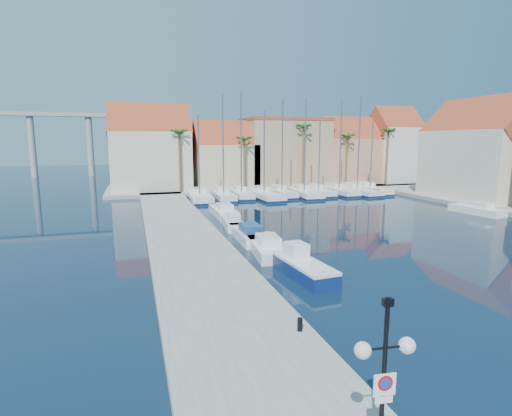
{
  "coord_description": "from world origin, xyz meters",
  "views": [
    {
      "loc": [
        -12.76,
        -18.63,
        8.11
      ],
      "look_at": [
        -3.82,
        10.41,
        3.0
      ],
      "focal_mm": 28.0,
      "sensor_mm": 36.0,
      "label": 1
    }
  ],
  "objects": [
    {
      "name": "sailboat_6",
      "position": [
        13.85,
        36.22,
        0.59
      ],
      "size": [
        2.42,
        8.79,
        11.13
      ],
      "rotation": [
        0.0,
        0.0,
        0.01
      ],
      "color": "white",
      "rests_on": "ground"
    },
    {
      "name": "viaduct",
      "position": [
        -39.07,
        82.0,
        10.25
      ],
      "size": [
        48.0,
        2.2,
        14.45
      ],
      "color": "#9E9E99",
      "rests_on": "ground"
    },
    {
      "name": "motorboat_west_2",
      "position": [
        -3.99,
        17.22,
        0.51
      ],
      "size": [
        2.07,
        5.13,
        1.4
      ],
      "rotation": [
        0.0,
        0.0,
        -0.09
      ],
      "color": "white",
      "rests_on": "ground"
    },
    {
      "name": "sailboat_2",
      "position": [
        2.02,
        36.89,
        0.65
      ],
      "size": [
        2.69,
        8.78,
        14.87
      ],
      "rotation": [
        0.0,
        0.0,
        -0.04
      ],
      "color": "white",
      "rests_on": "ground"
    },
    {
      "name": "building_6",
      "position": [
        32.0,
        24.0,
        6.52
      ],
      "size": [
        9.0,
        14.3,
        13.5
      ],
      "color": "beige",
      "rests_on": "shore_east"
    },
    {
      "name": "sailboat_7",
      "position": [
        17.1,
        35.92,
        0.62
      ],
      "size": [
        2.93,
        9.49,
        14.09
      ],
      "rotation": [
        0.0,
        0.0,
        0.05
      ],
      "color": "white",
      "rests_on": "ground"
    },
    {
      "name": "building_4",
      "position": [
        34.0,
        46.0,
        6.97
      ],
      "size": [
        8.3,
        8.0,
        14.0
      ],
      "color": "white",
      "rests_on": "shore_north"
    },
    {
      "name": "palm_3",
      "position": [
        22.0,
        42.0,
        8.61
      ],
      "size": [
        2.6,
        2.6,
        9.65
      ],
      "color": "brown",
      "rests_on": "shore_north"
    },
    {
      "name": "lamp_post",
      "position": [
        -7.62,
        -11.66,
        3.3
      ],
      "size": [
        1.45,
        0.49,
        4.27
      ],
      "rotation": [
        0.0,
        0.0,
        -0.1
      ],
      "color": "black",
      "rests_on": "quay_west"
    },
    {
      "name": "sailboat_0",
      "position": [
        -4.16,
        36.02,
        0.57
      ],
      "size": [
        3.32,
        10.7,
        11.6
      ],
      "rotation": [
        0.0,
        0.0,
        -0.05
      ],
      "color": "white",
      "rests_on": "ground"
    },
    {
      "name": "building_1",
      "position": [
        2.0,
        47.0,
        5.3
      ],
      "size": [
        10.3,
        8.0,
        11.0
      ],
      "color": "#CDB991",
      "rests_on": "shore_north"
    },
    {
      "name": "sailboat_3",
      "position": [
        4.86,
        35.39,
        0.57
      ],
      "size": [
        3.43,
        11.07,
        12.29
      ],
      "rotation": [
        0.0,
        0.0,
        0.05
      ],
      "color": "white",
      "rests_on": "ground"
    },
    {
      "name": "motorboat_west_1",
      "position": [
        -3.81,
        12.49,
        0.51
      ],
      "size": [
        2.22,
        6.56,
        1.4
      ],
      "rotation": [
        0.0,
        0.0,
        -0.02
      ],
      "color": "white",
      "rests_on": "ground"
    },
    {
      "name": "ground",
      "position": [
        0.0,
        0.0,
        0.0
      ],
      "size": [
        260.0,
        260.0,
        0.0
      ],
      "primitive_type": "plane",
      "color": "black",
      "rests_on": "ground"
    },
    {
      "name": "palm_0",
      "position": [
        -6.0,
        42.0,
        9.08
      ],
      "size": [
        2.6,
        2.6,
        10.15
      ],
      "color": "brown",
      "rests_on": "shore_north"
    },
    {
      "name": "sailboat_4",
      "position": [
        7.98,
        36.32,
        0.64
      ],
      "size": [
        2.29,
        8.62,
        13.94
      ],
      "rotation": [
        0.0,
        0.0,
        0.0
      ],
      "color": "white",
      "rests_on": "ground"
    },
    {
      "name": "building_2",
      "position": [
        13.0,
        48.0,
        6.26
      ],
      "size": [
        14.2,
        10.2,
        11.5
      ],
      "color": "tan",
      "rests_on": "shore_north"
    },
    {
      "name": "motorboat_west_3",
      "position": [
        -3.45,
        23.64,
        0.51
      ],
      "size": [
        2.2,
        6.71,
        1.4
      ],
      "rotation": [
        0.0,
        0.0,
        -0.01
      ],
      "color": "white",
      "rests_on": "ground"
    },
    {
      "name": "palm_2",
      "position": [
        14.0,
        42.0,
        10.02
      ],
      "size": [
        2.6,
        2.6,
        11.15
      ],
      "color": "brown",
      "rests_on": "shore_north"
    },
    {
      "name": "motorboat_east_1",
      "position": [
        24.01,
        16.24,
        0.51
      ],
      "size": [
        2.73,
        6.19,
        1.4
      ],
      "rotation": [
        0.0,
        0.0,
        0.14
      ],
      "color": "white",
      "rests_on": "ground"
    },
    {
      "name": "building_3",
      "position": [
        25.0,
        47.0,
        5.86
      ],
      "size": [
        10.3,
        8.0,
        12.0
      ],
      "color": "tan",
      "rests_on": "shore_north"
    },
    {
      "name": "building_0",
      "position": [
        -10.0,
        47.0,
        6.52
      ],
      "size": [
        12.3,
        9.0,
        13.5
      ],
      "color": "beige",
      "rests_on": "shore_north"
    },
    {
      "name": "sailboat_9",
      "position": [
        22.84,
        36.39,
        0.56
      ],
      "size": [
        3.24,
        10.63,
        11.34
      ],
      "rotation": [
        0.0,
        0.0,
        -0.04
      ],
      "color": "white",
      "rests_on": "ground"
    },
    {
      "name": "bollard",
      "position": [
        -6.6,
        -4.67,
        0.77
      ],
      "size": [
        0.22,
        0.22,
        0.54
      ],
      "primitive_type": "cylinder",
      "color": "black",
      "rests_on": "quay_west"
    },
    {
      "name": "sailboat_1",
      "position": [
        -0.8,
        35.96,
        0.63
      ],
      "size": [
        2.75,
        9.09,
        14.33
      ],
      "rotation": [
        0.0,
        0.0,
        -0.04
      ],
      "color": "white",
      "rests_on": "ground"
    },
    {
      "name": "sailboat_8",
      "position": [
        20.09,
        35.76,
        0.6
      ],
      "size": [
        3.55,
        10.92,
        14.54
      ],
      "rotation": [
        0.0,
        0.0,
        0.07
      ],
      "color": "white",
      "rests_on": "ground"
    },
    {
      "name": "palm_4",
      "position": [
        30.0,
        42.0,
        9.55
      ],
      "size": [
        2.6,
        2.6,
        10.65
      ],
      "color": "brown",
      "rests_on": "shore_north"
    },
    {
      "name": "fishing_boat",
      "position": [
        -3.19,
        2.72,
        0.62
      ],
      "size": [
        2.22,
        5.45,
        1.86
      ],
      "rotation": [
        0.0,
        0.0,
        0.09
      ],
      "color": "navy",
      "rests_on": "ground"
    },
    {
      "name": "quay_west",
      "position": [
        -9.0,
        13.5,
        0.25
      ],
      "size": [
        6.0,
        77.0,
        0.5
      ],
      "primitive_type": "cube",
      "color": "gray",
      "rests_on": "ground"
    },
    {
      "name": "sailboat_5",
      "position": [
        11.22,
        35.58,
        0.6
      ],
      "size": [
        3.49,
        10.73,
        14.04
      ],
      "rotation": [
        0.0,
        0.0,
        -0.07
      ],
      "color": "white",
      "rests_on": "ground"
    },
    {
      "name": "motorboat_west_0",
      "position": [
        -3.66,
        8.31,
        0.51
      ],
      "size": [
        2.76,
        6.77,
        1.4
      ],
      "rotation": [
        0.0,
        0.0,
        -0.1
      ],
      "color": "white",
      "rests_on": "ground"
    },
    {
      "name": "shore_north",
      "position": [
        10.0,
        48.0,
        0.25
      ],
      "size": [
        54.0,
        16.0,
        0.5
      ],
      "primitive_type": "cube",
      "color": "gray",
      "rests_on": "ground"
    },
    {
      "name": "palm_1",
      "position": [
        4.0,
        42.0,
        8.14
      ],
      "size": [
        2.6,
        2.6,
        9.15
      ],
      "color": "brown",
      "rests_on": "shore_north"
    }
  ]
}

